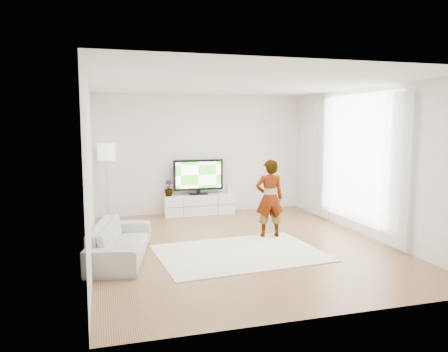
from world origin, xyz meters
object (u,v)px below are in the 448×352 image
object	(u,v)px
floor_lamp	(107,155)
player	(269,198)
media_console	(199,204)
rug	(240,253)
television	(198,176)
sofa	(120,241)

from	to	relation	value
floor_lamp	player	bearing A→B (deg)	-38.78
media_console	rug	size ratio (longest dim) A/B	0.62
television	floor_lamp	xyz separation A→B (m)	(-2.07, -0.09, 0.53)
rug	television	bearing A→B (deg)	89.39
player	floor_lamp	bearing A→B (deg)	-31.38
media_console	television	xyz separation A→B (m)	(-0.00, 0.03, 0.68)
player	sofa	distance (m)	2.87
media_console	floor_lamp	distance (m)	2.39
television	sofa	world-z (taller)	television
rug	sofa	xyz separation A→B (m)	(-1.91, 0.26, 0.28)
television	floor_lamp	world-z (taller)	floor_lamp
sofa	floor_lamp	bearing A→B (deg)	14.25
television	rug	size ratio (longest dim) A/B	0.44
sofa	floor_lamp	distance (m)	3.13
player	sofa	world-z (taller)	player
floor_lamp	sofa	bearing A→B (deg)	-87.63
television	sofa	size ratio (longest dim) A/B	0.61
media_console	rug	distance (m)	3.25
player	television	bearing A→B (deg)	-63.75
sofa	floor_lamp	world-z (taller)	floor_lamp
player	sofa	xyz separation A→B (m)	(-2.77, -0.59, -0.46)
rug	sofa	size ratio (longest dim) A/B	1.37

